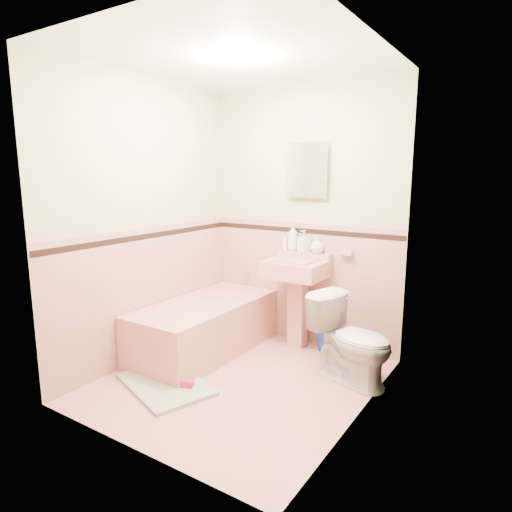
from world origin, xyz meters
The scene contains 32 objects.
floor centered at (0.00, 0.00, 0.00)m, with size 2.20×2.20×0.00m, color tan.
ceiling centered at (0.00, 0.00, 2.50)m, with size 2.20×2.20×0.00m, color white.
wall_back centered at (0.00, 1.10, 1.25)m, with size 2.50×2.50×0.00m, color #EFE2C3.
wall_front centered at (0.00, -1.10, 1.25)m, with size 2.50×2.50×0.00m, color #EFE2C3.
wall_left centered at (-1.00, 0.00, 1.25)m, with size 2.50×2.50×0.00m, color #EFE2C3.
wall_right centered at (1.00, 0.00, 1.25)m, with size 2.50×2.50×0.00m, color #EFE2C3.
wainscot_back centered at (0.00, 1.09, 0.60)m, with size 2.00×2.00×0.00m, color #D2968D.
wainscot_front centered at (0.00, -1.09, 0.60)m, with size 2.00×2.00×0.00m, color #D2968D.
wainscot_left centered at (-0.99, 0.00, 0.60)m, with size 2.20×2.20×0.00m, color #D2968D.
wainscot_right centered at (0.99, 0.00, 0.60)m, with size 2.20×2.20×0.00m, color #D2968D.
accent_back centered at (0.00, 1.08, 1.12)m, with size 2.00×2.00×0.00m, color black.
accent_front centered at (0.00, -1.08, 1.12)m, with size 2.00×2.00×0.00m, color black.
accent_left centered at (-0.98, 0.00, 1.12)m, with size 2.20×2.20×0.00m, color black.
accent_right centered at (0.98, 0.00, 1.12)m, with size 2.20×2.20×0.00m, color black.
cap_back centered at (0.00, 1.08, 1.22)m, with size 2.00×2.00×0.00m, color #D09592.
cap_front centered at (0.00, -1.08, 1.22)m, with size 2.00×2.00×0.00m, color #D09592.
cap_left centered at (-0.98, 0.00, 1.22)m, with size 2.20×2.20×0.00m, color #D09592.
cap_right centered at (0.98, 0.00, 1.22)m, with size 2.20×2.20×0.00m, color #D09592.
bathtub centered at (-0.63, 0.33, 0.23)m, with size 0.70×1.50×0.45m, color tan.
tub_faucet centered at (-0.63, 1.05, 0.63)m, with size 0.04×0.04×0.12m, color silver.
sink centered at (0.05, 0.86, 0.43)m, with size 0.55×0.48×0.86m, color tan, non-canonical shape.
sink_faucet centered at (0.05, 1.00, 0.95)m, with size 0.02×0.02×0.10m, color silver.
medicine_cabinet centered at (0.05, 1.07, 1.70)m, with size 0.37×0.04×0.46m, color white.
soap_dish centered at (0.47, 1.06, 0.95)m, with size 0.12×0.07×0.04m, color tan.
soap_bottle_left centered at (-0.08, 1.04, 1.05)m, with size 0.10×0.10×0.26m, color #B2B2B2.
soap_bottle_mid centered at (0.04, 1.04, 1.03)m, with size 0.09×0.10×0.21m, color #B2B2B2.
soap_bottle_right centered at (0.18, 1.04, 1.00)m, with size 0.13×0.13×0.16m, color #B2B2B2.
tube centered at (-0.16, 1.04, 0.98)m, with size 0.04×0.04×0.12m, color white.
toilet centered at (0.77, 0.49, 0.35)m, with size 0.39×0.69×0.71m, color white.
bucket centered at (0.35, 0.98, 0.12)m, with size 0.24×0.24×0.24m, color #132AAF, non-canonical shape.
bath_mat centered at (-0.44, -0.40, 0.02)m, with size 0.78×0.52×0.03m, color #8EA186.
shoe centered at (-0.26, -0.36, 0.06)m, with size 0.13×0.06×0.05m, color #BF1E59.
Camera 1 is at (1.94, -2.75, 1.67)m, focal length 30.92 mm.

